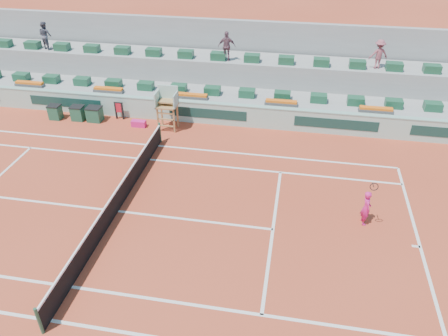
{
  "coord_description": "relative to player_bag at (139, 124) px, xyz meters",
  "views": [
    {
      "loc": [
        6.84,
        -13.13,
        11.3
      ],
      "look_at": [
        4.0,
        2.5,
        1.0
      ],
      "focal_mm": 35.0,
      "sensor_mm": 36.0,
      "label": 1
    }
  ],
  "objects": [
    {
      "name": "ground",
      "position": [
        1.71,
        -7.38,
        -0.18
      ],
      "size": [
        90.0,
        90.0,
        0.0
      ],
      "primitive_type": "plane",
      "color": "#A1361F",
      "rests_on": "ground"
    },
    {
      "name": "player_bag",
      "position": [
        0.0,
        0.0,
        0.0
      ],
      "size": [
        0.8,
        0.35,
        0.35
      ],
      "primitive_type": "cube",
      "color": "#D51B75",
      "rests_on": "ground"
    },
    {
      "name": "seating_tier_lower",
      "position": [
        1.71,
        3.32,
        0.42
      ],
      "size": [
        36.0,
        4.0,
        1.2
      ],
      "primitive_type": "cube",
      "color": "#989795",
      "rests_on": "ground"
    },
    {
      "name": "court_lines",
      "position": [
        1.71,
        -7.38,
        -0.17
      ],
      "size": [
        23.89,
        11.09,
        0.01
      ],
      "color": "silver",
      "rests_on": "ground"
    },
    {
      "name": "flower_planters",
      "position": [
        0.21,
        1.62,
        1.16
      ],
      "size": [
        26.8,
        0.36,
        0.28
      ],
      "color": "#4B4B4B",
      "rests_on": "seating_tier_lower"
    },
    {
      "name": "seat_row_lower",
      "position": [
        1.71,
        2.42,
        1.24
      ],
      "size": [
        32.9,
        0.6,
        0.44
      ],
      "color": "#184A2F",
      "rests_on": "seating_tier_lower"
    },
    {
      "name": "tennis_player",
      "position": [
        11.61,
        -6.32,
        0.59
      ],
      "size": [
        0.44,
        0.86,
        2.28
      ],
      "color": "#D51B75",
      "rests_on": "ground"
    },
    {
      "name": "stadium_back_wall",
      "position": [
        1.71,
        6.52,
        2.02
      ],
      "size": [
        36.0,
        0.4,
        4.4
      ],
      "primitive_type": "cube",
      "color": "#989795",
      "rests_on": "ground"
    },
    {
      "name": "drink_cooler_b",
      "position": [
        -3.67,
        0.18,
        0.25
      ],
      "size": [
        0.72,
        0.62,
        0.84
      ],
      "color": "#184A34",
      "rests_on": "ground"
    },
    {
      "name": "seating_tier_upper",
      "position": [
        1.71,
        4.92,
        1.12
      ],
      "size": [
        36.0,
        2.4,
        2.6
      ],
      "primitive_type": "cube",
      "color": "#989795",
      "rests_on": "ground"
    },
    {
      "name": "towel_rack",
      "position": [
        -1.39,
        0.7,
        0.43
      ],
      "size": [
        0.51,
        0.09,
        1.03
      ],
      "color": "black",
      "rests_on": "ground"
    },
    {
      "name": "drink_cooler_c",
      "position": [
        -5.01,
        0.07,
        0.25
      ],
      "size": [
        0.68,
        0.59,
        0.84
      ],
      "color": "#184A34",
      "rests_on": "ground"
    },
    {
      "name": "spectator_right",
      "position": [
        12.78,
        4.5,
        3.24
      ],
      "size": [
        1.17,
        0.86,
        1.62
      ],
      "primitive_type": "imported",
      "rotation": [
        0.0,
        0.0,
        3.4
      ],
      "color": "#8E4750",
      "rests_on": "seating_tier_upper"
    },
    {
      "name": "spectator_mid",
      "position": [
        4.23,
        4.21,
        3.29
      ],
      "size": [
        1.05,
        0.54,
        1.73
      ],
      "primitive_type": "imported",
      "rotation": [
        0.0,
        0.0,
        3.26
      ],
      "color": "#6C4854",
      "rests_on": "seating_tier_upper"
    },
    {
      "name": "advertising_hoarding",
      "position": [
        1.73,
        1.12,
        0.46
      ],
      "size": [
        36.0,
        0.34,
        1.26
      ],
      "color": "#99C0B0",
      "rests_on": "ground"
    },
    {
      "name": "umpire_chair",
      "position": [
        1.71,
        0.12,
        1.37
      ],
      "size": [
        1.1,
        0.9,
        2.4
      ],
      "color": "olive",
      "rests_on": "ground"
    },
    {
      "name": "seat_row_upper",
      "position": [
        1.71,
        4.32,
        2.64
      ],
      "size": [
        32.9,
        0.6,
        0.44
      ],
      "color": "#184A2F",
      "rests_on": "seating_tier_upper"
    },
    {
      "name": "drink_cooler_a",
      "position": [
        -2.68,
        0.23,
        0.25
      ],
      "size": [
        0.82,
        0.71,
        0.84
      ],
      "color": "#184A34",
      "rests_on": "ground"
    },
    {
      "name": "spectator_left",
      "position": [
        -7.33,
        4.42,
        3.27
      ],
      "size": [
        1.01,
        0.92,
        1.69
      ],
      "primitive_type": "imported",
      "rotation": [
        0.0,
        0.0,
        2.72
      ],
      "color": "#4A4B57",
      "rests_on": "seating_tier_upper"
    },
    {
      "name": "tennis_net",
      "position": [
        1.71,
        -7.38,
        0.35
      ],
      "size": [
        0.1,
        11.97,
        1.1
      ],
      "color": "black",
      "rests_on": "ground"
    }
  ]
}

